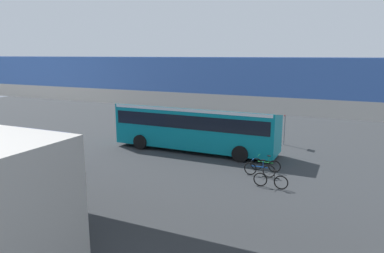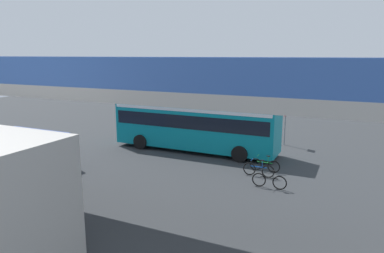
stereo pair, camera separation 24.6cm
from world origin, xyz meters
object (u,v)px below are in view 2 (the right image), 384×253
(bicycle_blue, at_px, (259,170))
(traffic_sign, at_px, (285,120))
(bicycle_green, at_px, (265,165))
(parked_van, at_px, (30,146))
(city_bus, at_px, (195,124))
(bicycle_black, at_px, (269,181))

(bicycle_blue, distance_m, traffic_sign, 7.79)
(bicycle_green, bearing_deg, parked_van, 20.17)
(city_bus, height_order, parked_van, city_bus)
(bicycle_black, bearing_deg, bicycle_blue, -57.96)
(bicycle_green, height_order, bicycle_blue, same)
(parked_van, bearing_deg, traffic_sign, -138.51)
(traffic_sign, bearing_deg, city_bus, 38.26)
(city_bus, relative_size, traffic_sign, 4.12)
(parked_van, xyz_separation_m, bicycle_black, (-14.03, -2.39, -0.81))
(bicycle_green, bearing_deg, bicycle_blue, 84.18)
(city_bus, bearing_deg, bicycle_blue, 148.15)
(bicycle_blue, bearing_deg, city_bus, -31.85)
(bicycle_blue, bearing_deg, bicycle_black, 122.04)
(city_bus, xyz_separation_m, bicycle_green, (-5.55, 2.43, -1.51))
(bicycle_black, bearing_deg, parked_van, 9.67)
(city_bus, xyz_separation_m, parked_van, (7.64, 7.27, -0.70))
(city_bus, xyz_separation_m, traffic_sign, (-5.39, -4.25, 0.01))
(bicycle_blue, bearing_deg, traffic_sign, -89.51)
(traffic_sign, bearing_deg, bicycle_blue, 90.49)
(parked_van, height_order, bicycle_green, parked_van)
(bicycle_green, height_order, bicycle_black, same)
(parked_van, bearing_deg, bicycle_green, -159.83)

